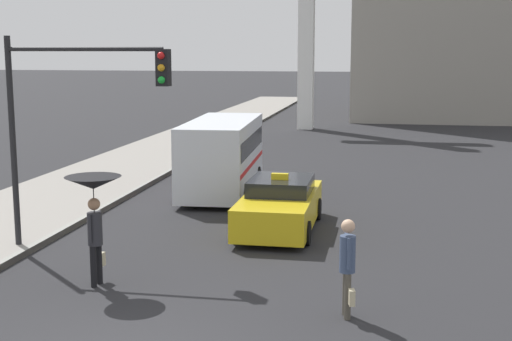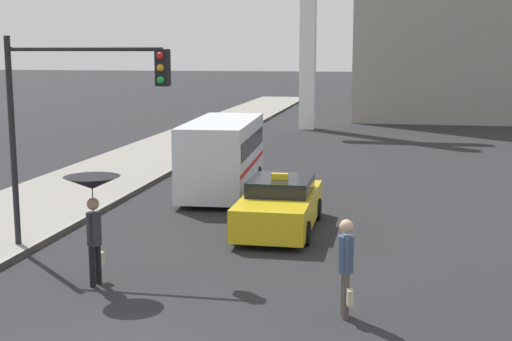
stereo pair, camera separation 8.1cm
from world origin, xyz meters
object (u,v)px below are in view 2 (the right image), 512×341
at_px(ambulance_van, 223,153).
at_px(pedestrian_man, 346,262).
at_px(taxi, 280,206).
at_px(pedestrian_with_umbrella, 93,196).
at_px(traffic_light, 77,102).

bearing_deg(ambulance_van, pedestrian_man, 110.76).
xyz_separation_m(taxi, ambulance_van, (-2.60, 4.49, 0.70)).
bearing_deg(pedestrian_with_umbrella, taxi, -20.43).
bearing_deg(traffic_light, taxi, 36.63).
bearing_deg(ambulance_van, taxi, 116.69).
height_order(pedestrian_with_umbrella, traffic_light, traffic_light).
distance_m(taxi, traffic_light, 5.93).
relative_size(pedestrian_man, traffic_light, 0.36).
distance_m(taxi, pedestrian_with_umbrella, 6.04).
relative_size(taxi, ambulance_van, 0.75).
bearing_deg(taxi, traffic_light, 36.63).
xyz_separation_m(taxi, pedestrian_man, (2.10, -5.99, 0.37)).
bearing_deg(pedestrian_man, traffic_light, -126.45).
bearing_deg(pedestrian_with_umbrella, traffic_light, 39.91).
xyz_separation_m(ambulance_van, pedestrian_with_umbrella, (-0.36, -9.62, 0.49)).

